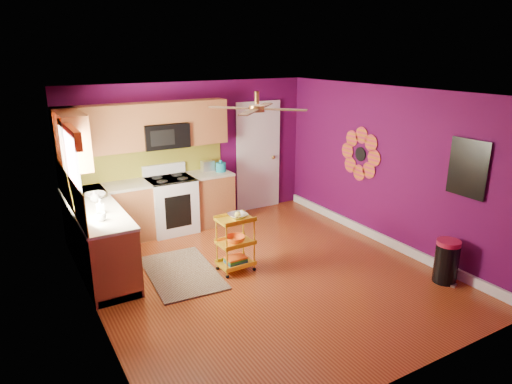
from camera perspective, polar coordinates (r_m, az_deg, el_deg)
ground at (r=6.53m, az=1.00°, el=-10.10°), size 5.00×5.00×0.00m
room_envelope at (r=5.97m, az=1.31°, el=4.01°), size 4.54×5.04×2.52m
lower_cabinets at (r=7.43m, az=-15.36°, el=-3.58°), size 2.81×2.31×0.94m
electric_range at (r=7.95m, az=-10.55°, el=-1.50°), size 0.76×0.66×1.13m
upper_cabinetry at (r=7.44m, az=-16.15°, el=7.30°), size 2.80×2.30×1.26m
left_window at (r=6.19m, az=-22.21°, el=4.19°), size 0.08×1.35×1.08m
panel_door at (r=8.83m, az=0.27°, el=4.35°), size 0.95×0.11×2.15m
right_wall_art at (r=7.15m, az=18.04°, el=3.84°), size 0.04×2.74×1.04m
ceiling_fan at (r=6.01m, az=0.12°, el=10.48°), size 1.01×1.01×0.26m
shag_rug at (r=6.60m, az=-9.27°, el=-9.90°), size 1.00×1.53×0.02m
rolling_cart at (r=6.42m, az=-2.54°, el=-6.12°), size 0.50×0.37×0.88m
trash_can at (r=6.69m, az=22.71°, el=-8.00°), size 0.40×0.40×0.60m
teal_kettle at (r=8.13m, az=-4.41°, el=3.15°), size 0.18×0.18×0.21m
toaster at (r=8.21m, az=-6.06°, el=3.28°), size 0.22×0.15×0.18m
soap_bottle_a at (r=6.34m, az=-18.89°, el=-1.70°), size 0.09×0.09×0.20m
soap_bottle_b at (r=6.86m, az=-19.53°, el=-0.50°), size 0.13×0.13×0.17m
counter_dish at (r=7.06m, az=-19.42°, el=-0.41°), size 0.29×0.29×0.07m
counter_cup at (r=6.09m, az=-18.82°, el=-2.98°), size 0.13×0.13×0.10m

